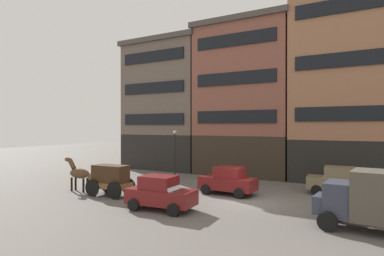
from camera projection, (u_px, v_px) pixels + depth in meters
ground_plane at (249, 202)px, 19.59m from camera, size 120.00×120.00×0.00m
building_far_left at (168, 105)px, 35.26m from camera, size 9.15×5.89×13.53m
building_center_left at (246, 98)px, 30.82m from camera, size 9.19×5.89×14.16m
building_center_right at (345, 83)px, 26.56m from camera, size 8.41×5.89×15.86m
cargo_wagon at (110, 178)px, 21.20m from camera, size 2.98×1.66×1.98m
draft_horse at (78, 173)px, 22.69m from camera, size 2.35×0.70×2.30m
delivery_truck_near at (374, 199)px, 13.90m from camera, size 4.44×2.35×2.62m
sedan_dark at (228, 181)px, 21.64m from camera, size 3.77×2.00×1.83m
sedan_light at (337, 181)px, 21.59m from camera, size 3.83×2.13×1.83m
sedan_parked_curb at (161, 193)px, 17.62m from camera, size 3.82×2.10×1.83m
streetlamp_curbside at (175, 146)px, 29.47m from camera, size 0.32×0.32×4.12m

